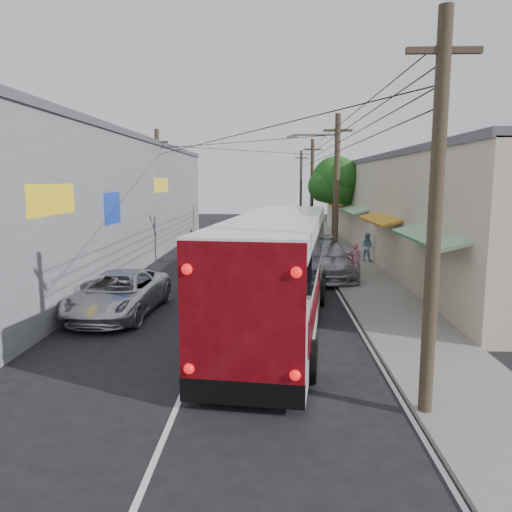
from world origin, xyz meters
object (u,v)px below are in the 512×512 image
(jeepney, at_px, (119,294))
(parked_suv, at_px, (323,259))
(coach_bus, at_px, (278,270))
(parked_car_mid, at_px, (297,240))
(pedestrian_far, at_px, (367,247))
(parked_car_far, at_px, (302,228))
(pedestrian_near, at_px, (355,260))

(jeepney, height_order, parked_suv, parked_suv)
(coach_bus, height_order, jeepney, coach_bus)
(parked_car_mid, distance_m, pedestrian_far, 6.34)
(jeepney, distance_m, parked_suv, 10.96)
(coach_bus, relative_size, parked_car_far, 2.67)
(parked_car_mid, xyz_separation_m, pedestrian_far, (3.80, -5.07, 0.21))
(jeepney, xyz_separation_m, pedestrian_far, (11.07, 11.75, 0.18))
(coach_bus, xyz_separation_m, pedestrian_far, (5.36, 13.04, -0.95))
(parked_suv, height_order, pedestrian_near, parked_suv)
(parked_car_far, xyz_separation_m, pedestrian_near, (1.50, -18.09, 0.17))
(parked_suv, xyz_separation_m, parked_car_mid, (-0.80, 9.40, -0.18))
(parked_suv, relative_size, pedestrian_far, 3.81)
(parked_suv, bearing_deg, pedestrian_near, -24.64)
(pedestrian_near, bearing_deg, parked_car_far, -76.22)
(coach_bus, relative_size, jeepney, 2.33)
(jeepney, height_order, pedestrian_near, pedestrian_near)
(pedestrian_near, xyz_separation_m, pedestrian_far, (1.50, 4.87, -0.01))
(jeepney, distance_m, pedestrian_far, 16.15)
(pedestrian_far, bearing_deg, parked_car_far, -43.98)
(parked_car_mid, height_order, pedestrian_far, pedestrian_far)
(jeepney, distance_m, parked_car_mid, 18.33)
(parked_car_far, relative_size, pedestrian_far, 2.90)
(jeepney, xyz_separation_m, parked_suv, (8.07, 7.42, 0.15))
(parked_suv, bearing_deg, parked_car_far, 85.17)
(jeepney, bearing_deg, parked_suv, 46.23)
(pedestrian_far, bearing_deg, jeepney, 79.95)
(coach_bus, relative_size, pedestrian_near, 7.67)
(parked_suv, xyz_separation_m, parked_car_far, (0.00, 17.55, -0.13))
(pedestrian_near, bearing_deg, parked_car_mid, -67.93)
(coach_bus, relative_size, pedestrian_far, 7.76)
(jeepney, relative_size, parked_car_far, 1.15)
(jeepney, relative_size, parked_car_mid, 1.27)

